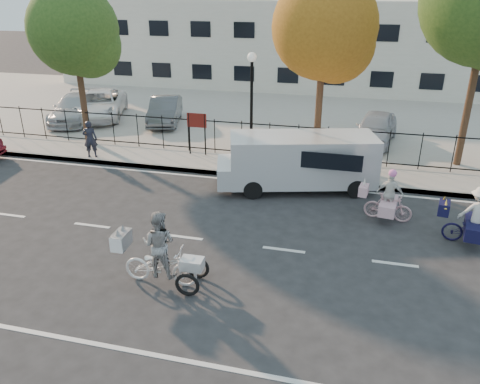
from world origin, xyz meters
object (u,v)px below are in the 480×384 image
(lot_car_a, at_px, (75,108))
(lot_car_c, at_px, (165,110))
(lamppost, at_px, (252,88))
(zebra_trike, at_px, (160,256))
(unicorn_bike, at_px, (388,201))
(white_van, at_px, (299,160))
(lot_car_b, at_px, (100,104))
(pedestrian, at_px, (90,139))
(lot_car_d, at_px, (376,128))
(bull_bike, at_px, (475,222))

(lot_car_a, xyz_separation_m, lot_car_c, (4.84, 0.77, -0.01))
(lamppost, xyz_separation_m, zebra_trike, (-0.21, -9.10, -2.36))
(unicorn_bike, bearing_deg, zebra_trike, 140.31)
(zebra_trike, bearing_deg, white_van, -21.53)
(zebra_trike, relative_size, white_van, 0.38)
(lot_car_b, bearing_deg, pedestrian, -83.49)
(lamppost, bearing_deg, pedestrian, -168.04)
(lot_car_c, xyz_separation_m, lot_car_d, (10.71, -0.77, 0.02))
(pedestrian, bearing_deg, lot_car_a, -73.72)
(pedestrian, relative_size, lot_car_c, 0.39)
(unicorn_bike, height_order, bull_bike, bull_bike)
(unicorn_bike, distance_m, lot_car_c, 13.94)
(lamppost, xyz_separation_m, bull_bike, (7.65, -5.17, -2.40))
(lamppost, bearing_deg, lot_car_a, 160.85)
(lot_car_c, bearing_deg, lot_car_a, 174.29)
(white_van, bearing_deg, zebra_trike, -125.68)
(lot_car_a, distance_m, lot_car_d, 15.55)
(lot_car_b, distance_m, lot_car_c, 3.92)
(zebra_trike, bearing_deg, pedestrian, 38.37)
(lot_car_a, bearing_deg, pedestrian, -67.56)
(white_van, relative_size, lot_car_b, 1.15)
(pedestrian, xyz_separation_m, lot_car_b, (-2.97, 6.07, -0.07))
(lot_car_c, bearing_deg, zebra_trike, -82.78)
(lamppost, distance_m, lot_car_d, 6.63)
(white_van, distance_m, lot_car_b, 13.76)
(zebra_trike, xyz_separation_m, lot_car_c, (-5.45, 13.51, 0.07))
(lot_car_a, bearing_deg, white_van, -40.11)
(pedestrian, bearing_deg, unicorn_bike, 145.67)
(pedestrian, height_order, lot_car_b, pedestrian)
(pedestrian, relative_size, lot_car_a, 0.34)
(zebra_trike, bearing_deg, lot_car_a, 37.55)
(unicorn_bike, bearing_deg, pedestrian, 85.55)
(unicorn_bike, relative_size, pedestrian, 1.09)
(lot_car_a, relative_size, lot_car_c, 1.15)
(zebra_trike, height_order, lot_car_d, zebra_trike)
(lamppost, height_order, lot_car_b, lamppost)
(lamppost, height_order, bull_bike, lamppost)
(lot_car_c, bearing_deg, lot_car_b, 161.54)
(bull_bike, bearing_deg, white_van, 71.82)
(unicorn_bike, xyz_separation_m, white_van, (-3.04, 1.86, 0.47))
(zebra_trike, relative_size, pedestrian, 1.44)
(unicorn_bike, xyz_separation_m, lot_car_c, (-10.99, 8.57, 0.19))
(lot_car_b, bearing_deg, lot_car_a, -151.53)
(bull_bike, height_order, pedestrian, bull_bike)
(zebra_trike, height_order, white_van, white_van)
(bull_bike, relative_size, pedestrian, 1.24)
(zebra_trike, height_order, bull_bike, zebra_trike)
(bull_bike, xyz_separation_m, pedestrian, (-14.26, 3.77, 0.23))
(lamppost, xyz_separation_m, pedestrian, (-6.61, -1.40, -2.17))
(pedestrian, distance_m, lot_car_c, 5.89)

